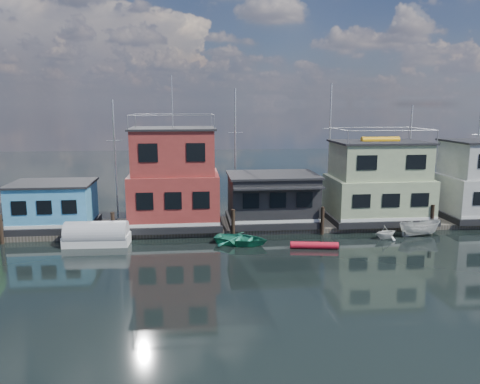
{
  "coord_description": "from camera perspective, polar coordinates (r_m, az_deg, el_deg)",
  "views": [
    {
      "loc": [
        -7.07,
        -25.36,
        10.08
      ],
      "look_at": [
        -3.18,
        12.0,
        3.0
      ],
      "focal_mm": 35.0,
      "sensor_mm": 36.0,
      "label": 1
    }
  ],
  "objects": [
    {
      "name": "houseboat_red",
      "position": [
        37.86,
        -8.03,
        1.49
      ],
      "size": [
        7.4,
        5.9,
        11.86
      ],
      "color": "black",
      "rests_on": "dock"
    },
    {
      "name": "dock",
      "position": [
        39.29,
        4.63,
        -3.93
      ],
      "size": [
        48.0,
        5.0,
        0.4
      ],
      "primitive_type": "cube",
      "color": "#595147",
      "rests_on": "ground"
    },
    {
      "name": "dinghy_teal",
      "position": [
        34.2,
        0.14,
        -5.76
      ],
      "size": [
        4.71,
        4.12,
        0.81
      ],
      "primitive_type": "imported",
      "rotation": [
        0.0,
        0.0,
        1.17
      ],
      "color": "#238367",
      "rests_on": "ground"
    },
    {
      "name": "ground",
      "position": [
        28.19,
        9.15,
        -10.41
      ],
      "size": [
        160.0,
        160.0,
        0.0
      ],
      "primitive_type": "plane",
      "color": "black",
      "rests_on": "ground"
    },
    {
      "name": "houseboat_dark",
      "position": [
        38.68,
        3.96,
        -0.78
      ],
      "size": [
        7.4,
        6.1,
        4.06
      ],
      "color": "black",
      "rests_on": "dock"
    },
    {
      "name": "background_masts",
      "position": [
        45.17,
        9.3,
        4.78
      ],
      "size": [
        36.4,
        0.16,
        12.0
      ],
      "color": "silver",
      "rests_on": "ground"
    },
    {
      "name": "motorboat",
      "position": [
        38.82,
        21.06,
        -4.13
      ],
      "size": [
        3.37,
        1.38,
        1.28
      ],
      "primitive_type": "imported",
      "rotation": [
        0.0,
        0.0,
        1.61
      ],
      "color": "silver",
      "rests_on": "ground"
    },
    {
      "name": "dinghy_white",
      "position": [
        37.27,
        17.34,
        -4.69
      ],
      "size": [
        2.42,
        2.26,
        1.03
      ],
      "primitive_type": "imported",
      "rotation": [
        0.0,
        0.0,
        1.92
      ],
      "color": "silver",
      "rests_on": "ground"
    },
    {
      "name": "pilings",
      "position": [
        36.34,
        4.94,
        -3.67
      ],
      "size": [
        42.28,
        0.28,
        2.2
      ],
      "color": "#2D2116",
      "rests_on": "ground"
    },
    {
      "name": "houseboat_green",
      "position": [
        41.0,
        16.47,
        1.07
      ],
      "size": [
        8.4,
        5.9,
        7.03
      ],
      "color": "black",
      "rests_on": "dock"
    },
    {
      "name": "red_kayak",
      "position": [
        33.69,
        9.04,
        -6.43
      ],
      "size": [
        3.41,
        1.04,
        0.5
      ],
      "primitive_type": "cylinder",
      "rotation": [
        0.0,
        1.57,
        -0.16
      ],
      "color": "red",
      "rests_on": "ground"
    },
    {
      "name": "houseboat_blue",
      "position": [
        39.72,
        -21.79,
        -1.54
      ],
      "size": [
        6.4,
        4.9,
        3.66
      ],
      "color": "black",
      "rests_on": "dock"
    },
    {
      "name": "tarp_runabout",
      "position": [
        35.54,
        -17.06,
        -5.11
      ],
      "size": [
        4.7,
        2.04,
        1.88
      ],
      "rotation": [
        0.0,
        0.0,
        -0.04
      ],
      "color": "silver",
      "rests_on": "ground"
    }
  ]
}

